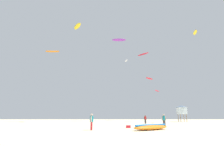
# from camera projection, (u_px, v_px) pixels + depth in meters

# --- Properties ---
(ground_plane) EXTENTS (120.00, 120.00, 0.00)m
(ground_plane) POSITION_uv_depth(u_px,v_px,m) (115.00, 135.00, 13.62)
(ground_plane) COLOR beige
(person_foreground) EXTENTS (0.39, 0.57, 1.74)m
(person_foreground) POSITION_uv_depth(u_px,v_px,m) (92.00, 120.00, 18.27)
(person_foreground) COLOR #B21E23
(person_foreground) RESTS_ON ground
(person_midground) EXTENTS (0.52, 0.37, 1.63)m
(person_midground) POSITION_uv_depth(u_px,v_px,m) (145.00, 119.00, 32.78)
(person_midground) COLOR black
(person_midground) RESTS_ON ground
(person_left) EXTENTS (0.53, 0.39, 1.73)m
(person_left) POSITION_uv_depth(u_px,v_px,m) (164.00, 119.00, 24.80)
(person_left) COLOR black
(person_left) RESTS_ON ground
(kite_grounded_near) EXTENTS (4.99, 4.12, 0.61)m
(kite_grounded_near) POSITION_uv_depth(u_px,v_px,m) (151.00, 127.00, 18.42)
(kite_grounded_near) COLOR orange
(kite_grounded_near) RESTS_ON ground
(lifeguard_tower) EXTENTS (2.30, 2.30, 4.15)m
(lifeguard_tower) POSITION_uv_depth(u_px,v_px,m) (182.00, 110.00, 43.30)
(lifeguard_tower) COLOR #8C704C
(lifeguard_tower) RESTS_ON ground
(cooler_box) EXTENTS (0.56, 0.36, 0.32)m
(cooler_box) POSITION_uv_depth(u_px,v_px,m) (128.00, 127.00, 21.46)
(cooler_box) COLOR red
(cooler_box) RESTS_ON ground
(kite_aloft_0) EXTENTS (2.43, 3.00, 0.70)m
(kite_aloft_0) POSITION_uv_depth(u_px,v_px,m) (157.00, 91.00, 52.80)
(kite_aloft_0) COLOR red
(kite_aloft_1) EXTENTS (3.15, 4.00, 0.71)m
(kite_aloft_1) POSITION_uv_depth(u_px,v_px,m) (77.00, 26.00, 46.20)
(kite_aloft_1) COLOR yellow
(kite_aloft_2) EXTENTS (1.17, 2.52, 0.32)m
(kite_aloft_2) POSITION_uv_depth(u_px,v_px,m) (126.00, 61.00, 55.77)
(kite_aloft_2) COLOR white
(kite_aloft_3) EXTENTS (2.85, 2.98, 0.41)m
(kite_aloft_3) POSITION_uv_depth(u_px,v_px,m) (149.00, 78.00, 44.27)
(kite_aloft_3) COLOR red
(kite_aloft_4) EXTENTS (3.89, 1.26, 0.88)m
(kite_aloft_4) POSITION_uv_depth(u_px,v_px,m) (52.00, 52.00, 46.22)
(kite_aloft_4) COLOR orange
(kite_aloft_5) EXTENTS (4.07, 4.03, 1.02)m
(kite_aloft_5) POSITION_uv_depth(u_px,v_px,m) (143.00, 54.00, 56.81)
(kite_aloft_5) COLOR red
(kite_aloft_6) EXTENTS (1.53, 2.68, 0.32)m
(kite_aloft_6) POSITION_uv_depth(u_px,v_px,m) (195.00, 33.00, 39.00)
(kite_aloft_6) COLOR yellow
(kite_aloft_7) EXTENTS (4.30, 1.35, 0.69)m
(kite_aloft_7) POSITION_uv_depth(u_px,v_px,m) (119.00, 40.00, 51.64)
(kite_aloft_7) COLOR purple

